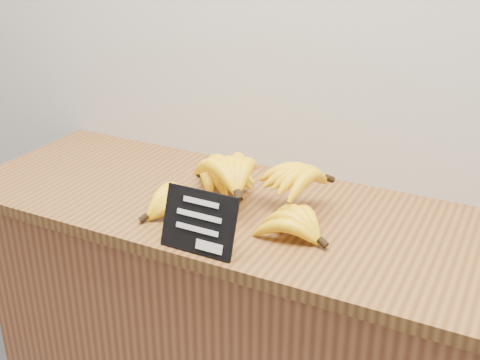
# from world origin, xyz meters

# --- Properties ---
(counter_top) EXTENTS (1.49, 0.54, 0.03)m
(counter_top) POSITION_xyz_m (0.17, 2.75, 0.92)
(counter_top) COLOR brown
(counter_top) RESTS_ON counter
(chalkboard_sign) EXTENTS (0.17, 0.05, 0.13)m
(chalkboard_sign) POSITION_xyz_m (0.16, 2.52, 0.99)
(chalkboard_sign) COLOR black
(chalkboard_sign) RESTS_ON counter_top
(banana_pile) EXTENTS (0.49, 0.38, 0.12)m
(banana_pile) POSITION_xyz_m (0.16, 2.73, 0.99)
(banana_pile) COLOR yellow
(banana_pile) RESTS_ON counter_top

